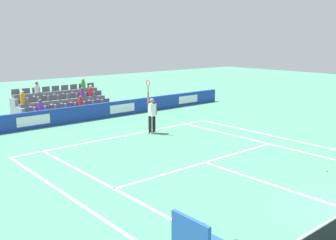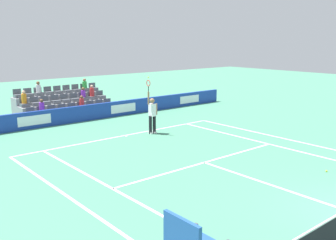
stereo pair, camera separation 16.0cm
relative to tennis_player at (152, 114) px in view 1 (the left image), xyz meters
name	(u,v)px [view 1 (the left image)]	position (x,y,z in m)	size (l,w,h in m)	color
line_baseline	(124,136)	(1.31, -0.53, -0.99)	(10.97, 0.10, 0.01)	white
line_service	(205,162)	(1.31, 4.96, -0.99)	(8.23, 0.10, 0.01)	white
line_centre_service	(277,186)	(1.31, 8.16, -0.99)	(0.10, 6.40, 0.01)	white
line_singles_sideline_left	(122,193)	(5.43, 5.41, -0.99)	(0.10, 11.89, 0.01)	white
line_singles_sideline_right	(277,146)	(-2.80, 5.41, -0.99)	(0.10, 11.89, 0.01)	white
line_doubles_sideline_left	(82,205)	(6.80, 5.41, -0.99)	(0.10, 11.89, 0.01)	white
line_doubles_sideline_right	(294,141)	(-4.17, 5.41, -0.99)	(0.10, 11.89, 0.01)	white
line_centre_mark	(125,136)	(1.31, -0.43, -0.99)	(0.10, 0.20, 0.01)	white
sponsor_barrier	(81,114)	(1.31, -4.91, -0.54)	(22.28, 0.22, 0.91)	#193899
tennis_player	(152,114)	(0.00, 0.00, 0.00)	(0.53, 0.37, 2.85)	black
stadium_stand	(63,107)	(1.31, -7.22, -0.44)	(5.58, 2.85, 2.13)	gray
loose_tennis_ball	(327,171)	(-1.26, 8.51, -0.96)	(0.07, 0.07, 0.07)	#D1E533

